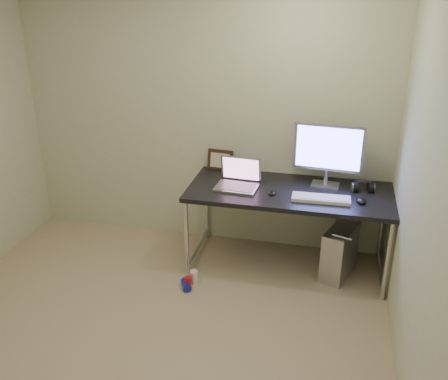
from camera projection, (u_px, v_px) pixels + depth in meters
floor at (140, 350)px, 3.55m from camera, size 3.50×3.50×0.00m
wall_back at (203, 116)px, 4.62m from camera, size 3.50×0.02×2.50m
wall_right at (429, 219)px, 2.69m from camera, size 0.02×3.50×2.50m
desk at (289, 198)px, 4.32m from camera, size 1.75×0.77×0.75m
tower_computer at (340, 252)px, 4.35m from camera, size 0.33×0.48×0.49m
cable_a at (337, 215)px, 4.64m from camera, size 0.01×0.16×0.69m
cable_b at (346, 219)px, 4.61m from camera, size 0.02×0.11×0.71m
can_red at (188, 282)px, 4.23m from camera, size 0.08×0.08×0.11m
can_white at (194, 277)px, 4.29m from camera, size 0.09×0.09×0.12m
can_blue at (186, 285)px, 4.23m from camera, size 0.12×0.15×0.07m
laptop at (238, 180)px, 4.35m from camera, size 0.38×0.32×0.25m
monitor at (328, 150)px, 4.25m from camera, size 0.60×0.19×0.56m
keyboard at (321, 199)px, 4.09m from camera, size 0.48×0.17×0.03m
mouse_right at (361, 200)px, 4.06m from camera, size 0.10×0.13×0.04m
mouse_left at (272, 192)px, 4.21m from camera, size 0.07×0.11×0.04m
headphones at (363, 187)px, 4.26m from camera, size 0.19×0.11×0.12m
picture_frame at (220, 160)px, 4.70m from camera, size 0.25×0.09×0.20m
webcam at (247, 165)px, 4.59m from camera, size 0.04×0.03×0.13m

